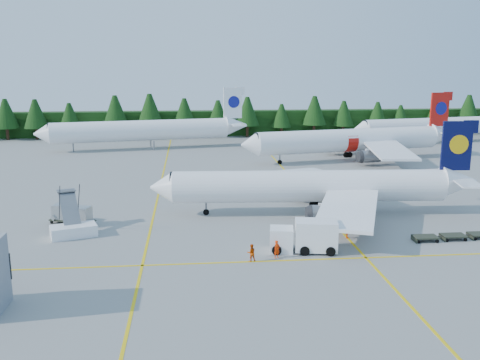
{
  "coord_description": "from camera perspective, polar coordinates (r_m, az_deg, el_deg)",
  "views": [
    {
      "loc": [
        -9.7,
        -50.44,
        17.06
      ],
      "look_at": [
        -3.7,
        12.22,
        3.5
      ],
      "focal_mm": 40.0,
      "sensor_mm": 36.0,
      "label": 1
    }
  ],
  "objects": [
    {
      "name": "airliner_far_left",
      "position": [
        112.68,
        -11.08,
        5.22
      ],
      "size": [
        42.31,
        11.48,
        12.41
      ],
      "rotation": [
        0.0,
        0.0,
        0.19
      ],
      "color": "white",
      "rests_on": "ground"
    },
    {
      "name": "crew_c",
      "position": [
        54.88,
        11.43,
        -5.29
      ],
      "size": [
        0.77,
        0.83,
        1.67
      ],
      "primitive_type": "imported",
      "rotation": [
        0.0,
        0.0,
        0.99
      ],
      "color": "#EF4105",
      "rests_on": "ground"
    },
    {
      "name": "taxi_stripe_cross",
      "position": [
        48.58,
        6.48,
        -8.48
      ],
      "size": [
        80.0,
        0.25,
        0.01
      ],
      "primitive_type": "cube",
      "color": "yellow",
      "rests_on": "ground"
    },
    {
      "name": "taxi_stripe_b",
      "position": [
        74.16,
        6.91,
        -1.23
      ],
      "size": [
        0.25,
        120.0,
        0.01
      ],
      "primitive_type": "cube",
      "color": "yellow",
      "rests_on": "ground"
    },
    {
      "name": "airliner_navy",
      "position": [
        62.38,
        6.78,
        -0.72
      ],
      "size": [
        37.17,
        30.52,
        10.8
      ],
      "rotation": [
        0.0,
        0.0,
        -0.06
      ],
      "color": "white",
      "rests_on": "ground"
    },
    {
      "name": "service_truck",
      "position": [
        50.3,
        6.81,
        -5.97
      ],
      "size": [
        6.47,
        3.21,
        2.99
      ],
      "rotation": [
        0.0,
        0.0,
        -0.16
      ],
      "color": "silver",
      "rests_on": "ground"
    },
    {
      "name": "treeline_hedge",
      "position": [
        133.54,
        -1.28,
        6.11
      ],
      "size": [
        220.0,
        4.0,
        6.0
      ],
      "primitive_type": "cube",
      "color": "black",
      "rests_on": "ground"
    },
    {
      "name": "crew_b",
      "position": [
        47.77,
        1.21,
        -7.76
      ],
      "size": [
        0.84,
        0.69,
        1.59
      ],
      "primitive_type": "imported",
      "rotation": [
        0.0,
        0.0,
        3.26
      ],
      "color": "#D94304",
      "rests_on": "ground"
    },
    {
      "name": "dolly_train",
      "position": [
        58.37,
        23.07,
        -5.39
      ],
      "size": [
        11.31,
        2.01,
        0.14
      ],
      "rotation": [
        0.0,
        0.0,
        -0.01
      ],
      "color": "#2F3325",
      "rests_on": "ground"
    },
    {
      "name": "airstairs",
      "position": [
        57.3,
        -17.39,
        -4.82
      ],
      "size": [
        5.02,
        6.78,
        4.02
      ],
      "rotation": [
        0.0,
        0.0,
        0.34
      ],
      "color": "white",
      "rests_on": "ground"
    },
    {
      "name": "ground",
      "position": [
        54.12,
        5.17,
        -6.27
      ],
      "size": [
        320.0,
        320.0,
        0.0
      ],
      "primitive_type": "plane",
      "color": "gray",
      "rests_on": "ground"
    },
    {
      "name": "uld_pair",
      "position": [
        61.32,
        -17.48,
        -3.44
      ],
      "size": [
        5.22,
        3.75,
        1.73
      ],
      "rotation": [
        0.0,
        0.0,
        -0.32
      ],
      "color": "#2F3325",
      "rests_on": "ground"
    },
    {
      "name": "crew_a",
      "position": [
        48.64,
        3.95,
        -7.38
      ],
      "size": [
        0.71,
        0.64,
        1.64
      ],
      "primitive_type": "imported",
      "rotation": [
        0.0,
        0.0,
        0.54
      ],
      "color": "#FF3405",
      "rests_on": "ground"
    },
    {
      "name": "taxi_stripe_a",
      "position": [
        72.6,
        -8.71,
        -1.57
      ],
      "size": [
        0.25,
        120.0,
        0.01
      ],
      "primitive_type": "cube",
      "color": "yellow",
      "rests_on": "ground"
    },
    {
      "name": "airliner_far_right",
      "position": [
        126.88,
        19.47,
        5.4
      ],
      "size": [
        39.75,
        11.0,
        11.67
      ],
      "rotation": [
        0.0,
        0.0,
        0.19
      ],
      "color": "white",
      "rests_on": "ground"
    },
    {
      "name": "airliner_red",
      "position": [
        99.01,
        11.13,
        4.12
      ],
      "size": [
        40.96,
        33.38,
        12.03
      ],
      "rotation": [
        0.0,
        0.0,
        0.2
      ],
      "color": "white",
      "rests_on": "ground"
    }
  ]
}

